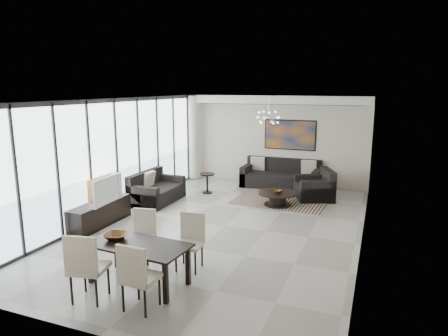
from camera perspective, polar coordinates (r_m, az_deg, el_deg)
The scene contains 20 objects.
room_shell at distance 8.85m, azimuth 2.99°, elevation 0.25°, with size 6.00×9.00×2.90m.
window_wall at distance 10.36m, azimuth -14.70°, elevation 1.66°, with size 0.37×8.95×2.90m.
soffit at distance 12.94m, azimuth 7.21°, elevation 9.65°, with size 5.98×0.40×0.26m, color white.
painting at distance 13.08m, azimuth 9.40°, elevation 4.68°, with size 1.68×0.04×0.98m, color #B66319.
chandelier at distance 11.15m, azimuth 6.35°, elevation 7.21°, with size 0.66×0.66×0.71m.
rug at distance 11.56m, azimuth 8.26°, elevation -4.51°, with size 2.53×1.95×0.01m, color black.
coffee_table at distance 10.98m, azimuth 7.66°, elevation -4.25°, with size 1.06×1.06×0.37m.
bowl_coffee at distance 10.86m, azimuth 7.63°, elevation -3.35°, with size 0.24×0.24×0.07m, color brown.
sofa_main at distance 12.96m, azimuth 8.14°, elevation -1.39°, with size 2.46×1.01×0.90m.
loveseat at distance 11.38m, azimuth -9.73°, elevation -3.35°, with size 0.95×1.69×0.84m.
armchair at distance 11.77m, azimuth 12.94°, elevation -2.92°, with size 1.31×1.33×0.87m.
side_table at distance 12.09m, azimuth -2.42°, elevation -1.70°, with size 0.44×0.44×0.61m.
tv_console at distance 9.80m, azimuth -17.34°, elevation -6.21°, with size 0.50×1.78×0.56m, color black.
television at distance 9.55m, azimuth -16.78°, elevation -2.99°, with size 1.07×0.14×0.61m, color gray.
dining_table at distance 6.73m, azimuth -12.16°, elevation -11.23°, with size 1.72×0.96×0.69m.
dining_chair_sw at distance 6.36m, azimuth -19.22°, elevation -12.74°, with size 0.60×0.60×1.10m.
dining_chair_se at distance 5.95m, azimuth -12.41°, elevation -14.47°, with size 0.49×0.49×1.04m.
dining_chair_nw at distance 7.66m, azimuth -11.47°, elevation -8.82°, with size 0.51×0.51×0.95m.
dining_chair_ne at distance 7.20m, azimuth -4.77°, elevation -9.77°, with size 0.50×0.50×0.99m.
bowl_dining at distance 6.97m, azimuth -15.24°, elevation -9.37°, with size 0.38×0.38×0.09m, color brown.
Camera 1 is at (3.19, -8.23, 3.18)m, focal length 32.00 mm.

